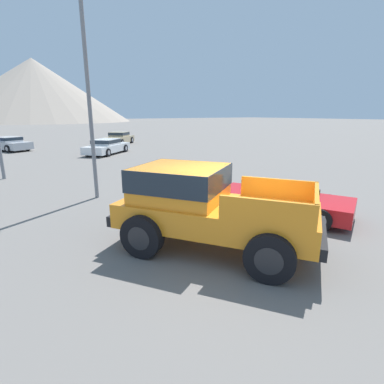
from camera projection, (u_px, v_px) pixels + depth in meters
The scene contains 7 objects.
ground_plane at pixel (230, 250), 6.98m from camera, with size 320.00×320.00×0.00m, color slate.
orange_pickup_truck at pixel (202, 202), 6.96m from camera, with size 4.25×4.97×1.91m.
red_convertible_car at pixel (282, 202), 9.35m from camera, with size 3.26×4.39×0.98m.
parked_car_white at pixel (107, 146), 23.32m from camera, with size 4.54×4.34×1.15m.
parked_car_silver at pixel (8, 144), 25.38m from camera, with size 3.64×4.70×1.16m.
parked_car_tan at pixel (119, 138), 30.68m from camera, with size 4.24×4.34×1.23m.
street_lamp_post at pixel (87, 72), 10.23m from camera, with size 0.90×0.24×7.38m.
Camera 1 is at (-4.31, -4.81, 3.10)m, focal length 28.00 mm.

